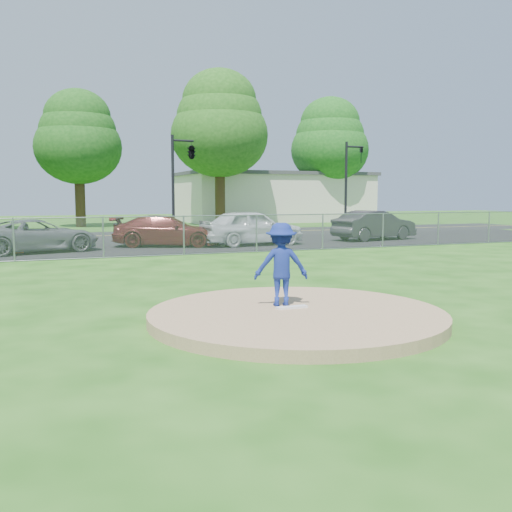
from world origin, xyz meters
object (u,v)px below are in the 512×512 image
Objects in this scene: tree_center at (78,137)px; parked_car_gray at (38,236)px; pitcher at (281,264)px; parked_car_pearl at (251,227)px; commercial_building at (273,197)px; parked_car_darkred at (166,231)px; tree_right at (220,123)px; traffic_signal_right at (349,178)px; tree_far_right at (330,140)px; traffic_cone at (18,245)px; parked_car_charcoal at (374,225)px; traffic_signal_center at (190,153)px.

tree_center is 19.91m from parked_car_gray.
parked_car_pearl is (5.08, 14.64, -0.16)m from pitcher.
commercial_building is 26.58m from parked_car_darkred.
pitcher is 0.33× the size of parked_car_darkred.
parked_car_pearl is (9.19, -0.07, 0.15)m from parked_car_gray.
tree_right reaches higher than tree_center.
traffic_signal_right reaches higher than parked_car_pearl.
tree_far_right is (21.00, 1.00, 0.59)m from tree_center.
commercial_building is 1.53× the size of tree_far_right.
parked_car_charcoal is (16.90, 0.53, 0.42)m from traffic_cone.
commercial_building is at bearing 143.13° from tree_far_right.
parked_car_charcoal reaches higher than parked_car_darkred.
pitcher is 15.50m from parked_car_pearl.
parked_car_gray is at bearing -159.81° from traffic_signal_right.
traffic_signal_right is (-1.76, -16.00, 1.20)m from commercial_building.
parked_car_charcoal is at bearing -90.39° from parked_car_pearl.
traffic_signal_center is 10.90m from parked_car_charcoal.
parked_car_pearl is (1.03, -6.85, -3.78)m from traffic_signal_center.
traffic_cone is (-8.88, -6.84, -4.27)m from traffic_signal_center.
parked_car_pearl is at bearing -81.68° from parked_car_darkred.
parked_car_pearl is at bearing 83.48° from parked_car_charcoal.
traffic_signal_right is at bearing 19.66° from traffic_cone.
traffic_signal_center is 7.71m from parked_car_darkred.
tree_far_right is at bearing -33.44° from parked_car_charcoal.
tree_right is at bearing -5.63° from parked_car_darkred.
traffic_signal_center is at bearing -140.96° from tree_far_right.
tree_right is (-7.00, -6.00, 5.49)m from commercial_building.
parked_car_darkred is 10.77m from parked_car_charcoal.
commercial_building is at bearing 83.71° from traffic_signal_right.
tree_right reaches higher than commercial_building.
traffic_signal_right is at bearing -96.29° from commercial_building.
tree_far_right reaches higher than parked_car_charcoal.
tree_center is 14.89× the size of traffic_cone.
parked_car_darkred is (-2.75, -6.05, -3.91)m from traffic_signal_center.
parked_car_pearl is (3.78, -0.80, 0.13)m from parked_car_darkred.
pitcher reaches higher than parked_car_darkred.
commercial_building is 2.93× the size of traffic_signal_right.
tree_far_right is 27.49m from parked_car_darkred.
traffic_signal_center is 12.00m from traffic_cone.
parked_car_charcoal reaches higher than parked_car_gray.
traffic_cone is 0.14× the size of parked_car_darkred.
tree_right is at bearing -55.12° from parked_car_gray.
traffic_signal_center is at bearing -126.94° from commercial_building.
commercial_building is 30.47m from parked_car_gray.
traffic_signal_right reaches higher than commercial_building.
tree_right is 2.44× the size of parked_car_darkred.
traffic_signal_right is 8.47× the size of traffic_cone.
traffic_signal_center is 7.89m from parked_car_pearl.
commercial_building is 40.81m from pitcher.
traffic_cone is 16.91m from parked_car_charcoal.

